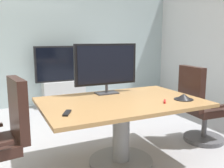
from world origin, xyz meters
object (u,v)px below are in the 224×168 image
conference_table (121,117)px  remote_control (67,113)px  office_chair_right (200,111)px  office_chair_left (1,146)px  conference_phone (184,97)px  wall_display_unit (64,86)px  tv_monitor (106,66)px

conference_table → remote_control: (-0.70, -0.24, 0.21)m
office_chair_right → remote_control: bearing=103.1°
remote_control → office_chair_left: bearing=-173.9°
office_chair_left → conference_phone: bearing=74.8°
office_chair_left → conference_phone: (1.95, -0.26, 0.33)m
conference_table → conference_phone: conference_phone is taller
wall_display_unit → tv_monitor: bearing=-91.4°
conference_phone → conference_table: bearing=157.6°
conference_table → wall_display_unit: bearing=88.9°
conference_phone → remote_control: bearing=178.7°
tv_monitor → conference_phone: 1.02m
office_chair_left → tv_monitor: 1.51m
office_chair_right → wall_display_unit: wall_display_unit is taller
office_chair_right → office_chair_left: bearing=96.1°
office_chair_right → remote_control: office_chair_right is taller
office_chair_left → wall_display_unit: 3.15m
tv_monitor → wall_display_unit: (0.06, 2.42, -0.68)m
office_chair_left → office_chair_right: 2.57m
conference_phone → office_chair_left: bearing=172.4°
wall_display_unit → remote_control: size_ratio=7.71×
office_chair_left → conference_phone: size_ratio=4.95×
wall_display_unit → conference_phone: size_ratio=5.95×
tv_monitor → remote_control: (-0.70, -0.66, -0.35)m
office_chair_right → wall_display_unit: (-1.23, 2.77, -0.01)m
office_chair_left → conference_table: bearing=83.0°
conference_table → tv_monitor: bearing=90.1°
wall_display_unit → conference_phone: 3.19m
office_chair_left → wall_display_unit: size_ratio=0.83×
remote_control → tv_monitor: bearing=71.0°
remote_control → conference_phone: bearing=26.4°
conference_table → tv_monitor: tv_monitor is taller
wall_display_unit → conference_table: bearing=-91.1°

